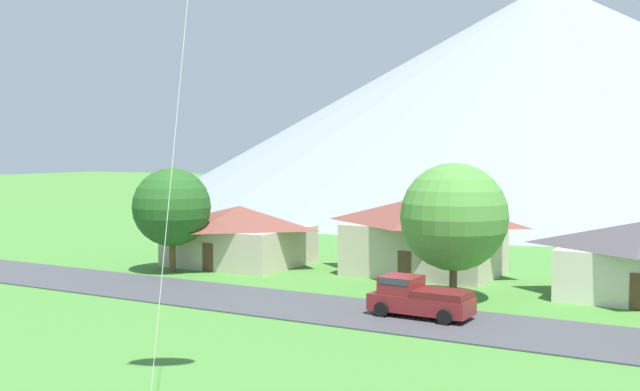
# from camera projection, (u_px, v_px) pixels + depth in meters

# --- Properties ---
(road_strip) EXTENTS (160.00, 6.64, 0.08)m
(road_strip) POSITION_uv_depth(u_px,v_px,m) (403.00, 318.00, 38.12)
(road_strip) COLOR #424247
(road_strip) RESTS_ON ground
(mountain_far_east_ridge) EXTENTS (131.79, 131.79, 36.66)m
(mountain_far_east_ridge) POSITION_uv_depth(u_px,v_px,m) (548.00, 91.00, 127.97)
(mountain_far_east_ridge) COLOR gray
(mountain_far_east_ridge) RESTS_ON ground
(house_leftmost) EXTENTS (9.78, 8.36, 4.36)m
(house_leftmost) POSITION_uv_depth(u_px,v_px,m) (240.00, 234.00, 55.96)
(house_leftmost) COLOR beige
(house_leftmost) RESTS_ON ground
(house_left_center) EXTENTS (10.54, 7.56, 5.39)m
(house_left_center) POSITION_uv_depth(u_px,v_px,m) (424.00, 234.00, 51.58)
(house_left_center) COLOR beige
(house_left_center) RESTS_ON ground
(tree_left_of_center) EXTENTS (5.44, 5.44, 7.27)m
(tree_left_of_center) POSITION_uv_depth(u_px,v_px,m) (172.00, 207.00, 52.31)
(tree_left_of_center) COLOR brown
(tree_left_of_center) RESTS_ON ground
(tree_center) EXTENTS (6.07, 6.07, 7.81)m
(tree_center) POSITION_uv_depth(u_px,v_px,m) (454.00, 217.00, 42.28)
(tree_center) COLOR brown
(tree_center) RESTS_ON ground
(pickup_truck_maroon_west_side) EXTENTS (5.27, 2.48, 1.99)m
(pickup_truck_maroon_west_side) POSITION_uv_depth(u_px,v_px,m) (418.00, 297.00, 38.21)
(pickup_truck_maroon_west_side) COLOR maroon
(pickup_truck_maroon_west_side) RESTS_ON road_strip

